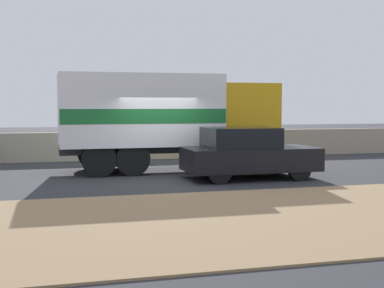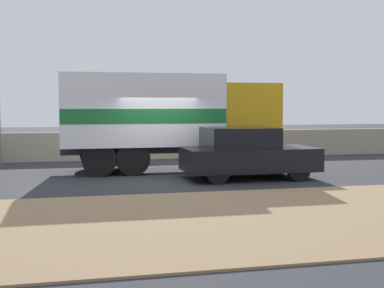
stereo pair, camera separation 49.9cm
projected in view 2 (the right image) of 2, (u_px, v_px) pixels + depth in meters
name	position (u px, v px, depth m)	size (l,w,h in m)	color
ground_plane	(165.00, 180.00, 16.05)	(80.00, 80.00, 0.00)	#2D2D33
dirt_shoulder_foreground	(218.00, 219.00, 10.55)	(60.00, 6.32, 0.04)	#937551
stone_wall_backdrop	(137.00, 145.00, 22.26)	(60.00, 0.35, 1.16)	#A39984
box_truck	(165.00, 116.00, 18.35)	(7.35, 2.61, 3.28)	gold
car_hatchback	(247.00, 153.00, 16.31)	(4.05, 1.89, 1.59)	black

